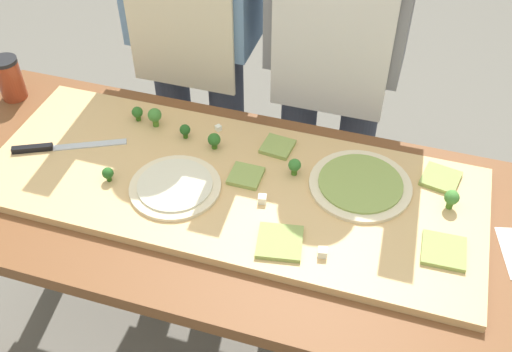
{
  "coord_description": "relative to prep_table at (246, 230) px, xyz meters",
  "views": [
    {
      "loc": [
        0.34,
        -1.02,
        1.91
      ],
      "look_at": [
        0.03,
        0.01,
        0.89
      ],
      "focal_mm": 42.11,
      "sensor_mm": 36.0,
      "label": 1
    }
  ],
  "objects": [
    {
      "name": "cutting_board",
      "position": [
        -0.05,
        0.04,
        0.12
      ],
      "size": [
        1.31,
        0.51,
        0.02
      ],
      "primitive_type": "cube",
      "color": "tan",
      "rests_on": "prep_table"
    },
    {
      "name": "sauce_jar",
      "position": [
        -0.83,
        0.23,
        0.18
      ],
      "size": [
        0.08,
        0.08,
        0.14
      ],
      "color": "#99381E",
      "rests_on": "prep_table"
    },
    {
      "name": "cheese_crumble_c",
      "position": [
        0.05,
        -0.01,
        0.14
      ],
      "size": [
        0.02,
        0.02,
        0.02
      ],
      "primitive_type": "cube",
      "rotation": [
        0.0,
        0.0,
        0.2
      ],
      "color": "white",
      "rests_on": "cutting_board"
    },
    {
      "name": "broccoli_floret_front_left",
      "position": [
        -0.33,
        0.2,
        0.17
      ],
      "size": [
        0.04,
        0.04,
        0.06
      ],
      "color": "#487A23",
      "rests_on": "cutting_board"
    },
    {
      "name": "pizza_whole_pesto_green",
      "position": [
        0.27,
        0.12,
        0.14
      ],
      "size": [
        0.27,
        0.27,
        0.02
      ],
      "color": "beige",
      "rests_on": "cutting_board"
    },
    {
      "name": "broccoli_floret_center_right",
      "position": [
        -0.14,
        0.15,
        0.16
      ],
      "size": [
        0.04,
        0.04,
        0.05
      ],
      "color": "#366618",
      "rests_on": "cutting_board"
    },
    {
      "name": "pizza_slice_far_left",
      "position": [
        0.47,
        0.21,
        0.14
      ],
      "size": [
        0.11,
        0.11,
        0.01
      ],
      "primitive_type": "cube",
      "rotation": [
        0.0,
        0.0,
        -0.2
      ],
      "color": "#899E4C",
      "rests_on": "cutting_board"
    },
    {
      "name": "pizza_slice_far_right",
      "position": [
        0.5,
        -0.04,
        0.14
      ],
      "size": [
        0.1,
        0.1,
        0.01
      ],
      "primitive_type": "cube",
      "rotation": [
        0.0,
        0.0,
        0.04
      ],
      "color": "#899E4C",
      "rests_on": "cutting_board"
    },
    {
      "name": "chefs_knife",
      "position": [
        -0.56,
        0.02,
        0.14
      ],
      "size": [
        0.29,
        0.15,
        0.02
      ],
      "color": "#B7BABF",
      "rests_on": "cutting_board"
    },
    {
      "name": "broccoli_floret_front_right",
      "position": [
        0.5,
        0.11,
        0.16
      ],
      "size": [
        0.04,
        0.04,
        0.05
      ],
      "color": "#487A23",
      "rests_on": "cutting_board"
    },
    {
      "name": "broccoli_floret_back_right",
      "position": [
        -0.23,
        0.17,
        0.16
      ],
      "size": [
        0.03,
        0.03,
        0.04
      ],
      "color": "#2C5915",
      "rests_on": "cutting_board"
    },
    {
      "name": "cook_right",
      "position": [
        0.11,
        0.54,
        0.31
      ],
      "size": [
        0.54,
        0.39,
        1.67
      ],
      "color": "#333847",
      "rests_on": "ground"
    },
    {
      "name": "cheese_crumble_b",
      "position": [
        -0.15,
        0.23,
        0.14
      ],
      "size": [
        0.02,
        0.02,
        0.02
      ],
      "primitive_type": "cube",
      "rotation": [
        0.0,
        0.0,
        0.96
      ],
      "color": "white",
      "rests_on": "cutting_board"
    },
    {
      "name": "broccoli_floret_center_left",
      "position": [
        -0.36,
        -0.05,
        0.16
      ],
      "size": [
        0.03,
        0.03,
        0.04
      ],
      "color": "#2C5915",
      "rests_on": "cutting_board"
    },
    {
      "name": "pizza_slice_near_right",
      "position": [
        0.13,
        -0.13,
        0.14
      ],
      "size": [
        0.12,
        0.12,
        0.01
      ],
      "primitive_type": "cube",
      "rotation": [
        0.0,
        0.0,
        0.17
      ],
      "color": "#899E4C",
      "rests_on": "cutting_board"
    },
    {
      "name": "prep_table",
      "position": [
        0.0,
        0.0,
        0.0
      ],
      "size": [
        1.79,
        0.73,
        0.79
      ],
      "color": "brown",
      "rests_on": "ground"
    },
    {
      "name": "broccoli_floret_back_left",
      "position": [
        0.1,
        0.12,
        0.16
      ],
      "size": [
        0.03,
        0.03,
        0.05
      ],
      "color": "#3F7220",
      "rests_on": "cutting_board"
    },
    {
      "name": "pizza_slice_center",
      "position": [
        0.03,
        0.2,
        0.14
      ],
      "size": [
        0.09,
        0.09,
        0.01
      ],
      "primitive_type": "cube",
      "rotation": [
        0.0,
        0.0,
        -0.1
      ],
      "color": "#899E4C",
      "rests_on": "cutting_board"
    },
    {
      "name": "cheese_crumble_a",
      "position": [
        0.23,
        -0.13,
        0.14
      ],
      "size": [
        0.02,
        0.02,
        0.02
      ],
      "primitive_type": "cube",
      "rotation": [
        0.0,
        0.0,
        0.18
      ],
      "color": "silver",
      "rests_on": "cutting_board"
    },
    {
      "name": "pizza_whole_cheese_artichoke",
      "position": [
        -0.18,
        -0.03,
        0.14
      ],
      "size": [
        0.24,
        0.24,
        0.02
      ],
      "color": "beige",
      "rests_on": "cutting_board"
    },
    {
      "name": "cook_left",
      "position": [
        -0.35,
        0.54,
        0.31
      ],
      "size": [
        0.54,
        0.39,
        1.67
      ],
      "color": "#333847",
      "rests_on": "ground"
    },
    {
      "name": "pizza_slice_near_left",
      "position": [
        -0.02,
        0.07,
        0.14
      ],
      "size": [
        0.08,
        0.08,
        0.01
      ],
      "primitive_type": "cube",
      "rotation": [
        0.0,
        0.0,
        -0.01
      ],
      "color": "#899E4C",
      "rests_on": "cutting_board"
    },
    {
      "name": "broccoli_floret_front_mid",
      "position": [
        -0.39,
        0.21,
        0.16
      ],
      "size": [
        0.03,
        0.03,
        0.04
      ],
      "color": "#366618",
      "rests_on": "cutting_board"
    }
  ]
}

